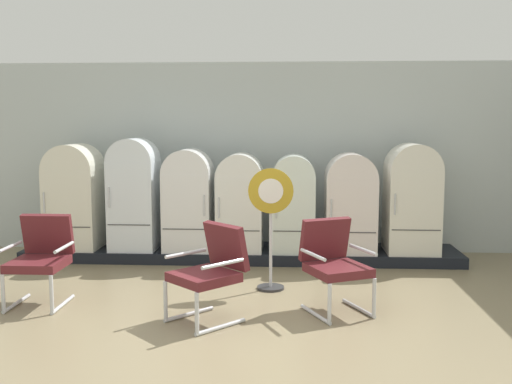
{
  "coord_description": "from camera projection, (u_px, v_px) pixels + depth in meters",
  "views": [
    {
      "loc": [
        0.7,
        -5.26,
        1.98
      ],
      "look_at": [
        0.23,
        2.75,
        1.0
      ],
      "focal_mm": 41.43,
      "sensor_mm": 36.0,
      "label": 1
    }
  ],
  "objects": [
    {
      "name": "sign_stand",
      "position": [
        271.0,
        227.0,
        6.85
      ],
      "size": [
        0.52,
        0.32,
        1.43
      ],
      "color": "#2D2D30",
      "rests_on": "ground"
    },
    {
      "name": "refrigerator_3",
      "position": [
        240.0,
        199.0,
        8.28
      ],
      "size": [
        0.63,
        0.68,
        1.37
      ],
      "color": "white",
      "rests_on": "display_plinth"
    },
    {
      "name": "armchair_left",
      "position": [
        41.0,
        255.0,
        6.36
      ],
      "size": [
        0.62,
        0.67,
        0.96
      ],
      "color": "silver",
      "rests_on": "ground"
    },
    {
      "name": "back_wall",
      "position": [
        244.0,
        156.0,
        8.95
      ],
      "size": [
        11.76,
        0.12,
        2.83
      ],
      "color": "silver",
      "rests_on": "ground"
    },
    {
      "name": "refrigerator_0",
      "position": [
        75.0,
        194.0,
        8.43
      ],
      "size": [
        0.72,
        0.71,
        1.49
      ],
      "color": "silver",
      "rests_on": "display_plinth"
    },
    {
      "name": "refrigerator_5",
      "position": [
        350.0,
        200.0,
        8.19
      ],
      "size": [
        0.69,
        0.68,
        1.38
      ],
      "color": "silver",
      "rests_on": "display_plinth"
    },
    {
      "name": "refrigerator_4",
      "position": [
        293.0,
        200.0,
        8.23
      ],
      "size": [
        0.59,
        0.66,
        1.35
      ],
      "color": "silver",
      "rests_on": "display_plinth"
    },
    {
      "name": "ground",
      "position": [
        214.0,
        336.0,
        5.5
      ],
      "size": [
        12.0,
        10.0,
        0.05
      ],
      "primitive_type": "cube",
      "color": "#847657"
    },
    {
      "name": "refrigerator_6",
      "position": [
        412.0,
        195.0,
        8.15
      ],
      "size": [
        0.7,
        0.72,
        1.51
      ],
      "color": "silver",
      "rests_on": "display_plinth"
    },
    {
      "name": "refrigerator_1",
      "position": [
        134.0,
        191.0,
        8.35
      ],
      "size": [
        0.64,
        0.68,
        1.57
      ],
      "color": "white",
      "rests_on": "display_plinth"
    },
    {
      "name": "armchair_center",
      "position": [
        211.0,
        268.0,
        5.81
      ],
      "size": [
        0.86,
        0.86,
        0.96
      ],
      "color": "silver",
      "rests_on": "ground"
    },
    {
      "name": "display_plinth",
      "position": [
        241.0,
        253.0,
        8.49
      ],
      "size": [
        6.17,
        0.95,
        0.15
      ],
      "primitive_type": "cube",
      "color": "black",
      "rests_on": "ground"
    },
    {
      "name": "armchair_right",
      "position": [
        334.0,
        260.0,
        6.1
      ],
      "size": [
        0.79,
        0.84,
        0.96
      ],
      "color": "silver",
      "rests_on": "ground"
    },
    {
      "name": "refrigerator_2",
      "position": [
        188.0,
        197.0,
        8.3
      ],
      "size": [
        0.66,
        0.64,
        1.43
      ],
      "color": "white",
      "rests_on": "display_plinth"
    }
  ]
}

